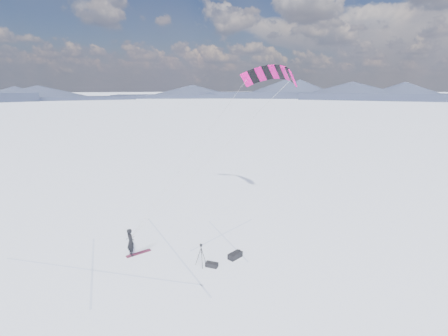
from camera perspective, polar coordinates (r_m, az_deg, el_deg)
name	(u,v)px	position (r m, az deg, el deg)	size (l,w,h in m)	color
ground	(171,270)	(20.27, -9.24, -17.32)	(1800.00, 1800.00, 0.00)	white
horizon_hills	(169,218)	(18.79, -9.63, -8.70)	(704.47, 706.88, 8.30)	#1A1E31
snow_tracks	(148,278)	(19.77, -13.26, -18.38)	(13.93, 10.25, 0.01)	#AAB4D4
snowkiter	(132,255)	(22.37, -15.94, -14.53)	(0.67, 0.44, 1.83)	black
snowboard	(139,253)	(22.43, -14.78, -14.29)	(1.64, 0.31, 0.04)	maroon
tripod	(201,252)	(20.08, -4.04, -14.49)	(0.68, 0.63, 1.42)	black
gear_bag_a	(235,255)	(21.18, 1.98, -15.08)	(1.05, 0.78, 0.43)	black
gear_bag_b	(212,265)	(20.29, -2.17, -16.61)	(0.79, 0.76, 0.34)	black
power_kite	(271,76)	(27.60, 8.21, 15.74)	(13.59, 6.69, 11.07)	#D0066E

